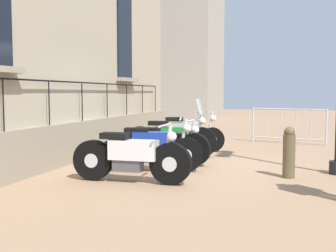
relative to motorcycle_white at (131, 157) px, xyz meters
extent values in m
plane|color=#9E7A5B|center=(0.24, 1.94, -0.42)|extent=(60.00, 60.00, 0.00)
cube|color=tan|center=(-2.33, 1.94, 2.76)|extent=(0.60, 12.76, 6.36)
cube|color=gray|center=(-1.95, 1.94, 0.01)|extent=(0.20, 12.76, 0.87)
cube|color=black|center=(-2.01, 4.75, 2.78)|extent=(0.06, 1.01, 2.57)
cube|color=gray|center=(-1.93, 4.75, 1.45)|extent=(0.24, 1.21, 0.10)
cube|color=black|center=(-1.91, 1.94, 1.30)|extent=(0.03, 10.72, 0.03)
cylinder|color=black|center=(-1.91, -0.74, 0.87)|extent=(0.02, 0.02, 0.85)
cylinder|color=black|center=(-1.91, 0.60, 0.87)|extent=(0.02, 0.02, 0.85)
cylinder|color=black|center=(-1.91, 1.94, 0.87)|extent=(0.02, 0.02, 0.85)
cylinder|color=black|center=(-1.91, 3.28, 0.87)|extent=(0.02, 0.02, 0.85)
cylinder|color=black|center=(-1.91, 4.62, 0.87)|extent=(0.02, 0.02, 0.85)
cylinder|color=black|center=(-1.91, 5.96, 0.87)|extent=(0.02, 0.02, 0.85)
cylinder|color=black|center=(-1.91, 7.30, 0.87)|extent=(0.02, 0.02, 0.85)
cylinder|color=black|center=(0.68, 0.00, -0.08)|extent=(0.69, 0.15, 0.69)
cylinder|color=silver|center=(0.68, 0.00, -0.08)|extent=(0.24, 0.17, 0.24)
cylinder|color=black|center=(-0.70, -0.01, -0.08)|extent=(0.69, 0.15, 0.69)
cylinder|color=silver|center=(-0.70, -0.01, -0.08)|extent=(0.24, 0.17, 0.24)
cube|color=silver|center=(0.04, 0.00, 0.13)|extent=(0.81, 0.30, 0.33)
cube|color=#4C4C51|center=(-0.06, 0.00, -0.11)|extent=(0.49, 0.24, 0.24)
cube|color=black|center=(-0.29, -0.01, 0.36)|extent=(0.46, 0.27, 0.10)
cylinder|color=silver|center=(0.63, 0.00, 0.23)|extent=(0.16, 0.06, 0.63)
cylinder|color=silver|center=(0.58, 0.00, 0.55)|extent=(0.04, 0.65, 0.04)
sphere|color=white|center=(0.70, 0.00, 0.37)|extent=(0.16, 0.16, 0.16)
cylinder|color=silver|center=(-0.21, 0.16, -0.23)|extent=(0.73, 0.09, 0.08)
cylinder|color=black|center=(0.65, 1.18, -0.10)|extent=(0.66, 0.24, 0.65)
cylinder|color=silver|center=(0.65, 1.18, -0.10)|extent=(0.25, 0.17, 0.23)
cylinder|color=black|center=(-0.64, 0.89, -0.10)|extent=(0.66, 0.24, 0.65)
cylinder|color=silver|center=(-0.64, 0.89, -0.10)|extent=(0.25, 0.17, 0.23)
cube|color=#1E389E|center=(0.05, 1.05, 0.14)|extent=(0.84, 0.44, 0.39)
cube|color=#4C4C51|center=(-0.04, 1.02, -0.13)|extent=(0.52, 0.31, 0.23)
cube|color=black|center=(-0.27, 0.97, 0.36)|extent=(0.49, 0.33, 0.10)
cylinder|color=silver|center=(0.60, 1.17, 0.24)|extent=(0.17, 0.09, 0.69)
cylinder|color=silver|center=(0.55, 1.16, 0.59)|extent=(0.16, 0.58, 0.04)
sphere|color=white|center=(0.67, 1.18, 0.41)|extent=(0.16, 0.16, 0.16)
cylinder|color=silver|center=(-0.22, 1.13, -0.24)|extent=(0.72, 0.24, 0.08)
cylinder|color=black|center=(0.67, 1.83, -0.09)|extent=(0.68, 0.19, 0.68)
cylinder|color=silver|center=(0.67, 1.83, -0.09)|extent=(0.25, 0.17, 0.24)
cylinder|color=black|center=(-0.76, 1.94, -0.09)|extent=(0.68, 0.19, 0.68)
cylinder|color=silver|center=(-0.76, 1.94, -0.09)|extent=(0.25, 0.17, 0.24)
cube|color=black|center=(0.00, 1.88, 0.10)|extent=(0.94, 0.34, 0.29)
cube|color=#4C4C51|center=(-0.10, 1.89, -0.12)|extent=(0.57, 0.26, 0.24)
cube|color=black|center=(-0.37, 1.91, 0.29)|extent=(0.53, 0.28, 0.10)
cylinder|color=silver|center=(0.62, 1.84, 0.21)|extent=(0.16, 0.07, 0.59)
cylinder|color=silver|center=(0.57, 1.84, 0.50)|extent=(0.08, 0.60, 0.04)
sphere|color=white|center=(0.69, 1.83, 0.32)|extent=(0.16, 0.16, 0.16)
cylinder|color=silver|center=(-0.26, 2.05, -0.24)|extent=(0.83, 0.14, 0.08)
cylinder|color=black|center=(0.59, 2.95, -0.07)|extent=(0.72, 0.18, 0.71)
cylinder|color=silver|center=(0.59, 2.95, -0.07)|extent=(0.26, 0.15, 0.25)
cylinder|color=black|center=(-0.85, 2.79, -0.07)|extent=(0.72, 0.18, 0.71)
cylinder|color=silver|center=(-0.85, 2.79, -0.07)|extent=(0.26, 0.15, 0.25)
cube|color=#1E842D|center=(-0.08, 2.88, 0.12)|extent=(0.83, 0.35, 0.31)
cube|color=#4C4C51|center=(-0.18, 2.87, -0.10)|extent=(0.51, 0.26, 0.25)
cube|color=black|center=(-0.41, 2.84, 0.36)|extent=(0.48, 0.29, 0.10)
cylinder|color=silver|center=(0.54, 2.94, 0.27)|extent=(0.16, 0.08, 0.68)
cylinder|color=silver|center=(0.49, 2.94, 0.61)|extent=(0.10, 0.58, 0.04)
sphere|color=white|center=(0.61, 2.95, 0.43)|extent=(0.16, 0.16, 0.16)
cylinder|color=silver|center=(-0.35, 2.99, -0.23)|extent=(0.73, 0.16, 0.08)
cube|color=silver|center=(0.55, 2.95, 0.76)|extent=(0.17, 0.49, 0.36)
cylinder|color=black|center=(0.67, 3.98, -0.11)|extent=(0.64, 0.29, 0.62)
cylinder|color=silver|center=(0.67, 3.98, -0.11)|extent=(0.25, 0.20, 0.22)
cylinder|color=black|center=(-0.66, 3.63, -0.11)|extent=(0.64, 0.29, 0.62)
cylinder|color=silver|center=(-0.66, 3.63, -0.11)|extent=(0.25, 0.20, 0.22)
cube|color=#B2B2BC|center=(0.05, 3.82, 0.12)|extent=(0.85, 0.53, 0.39)
cube|color=#4C4C51|center=(-0.05, 3.79, -0.14)|extent=(0.53, 0.38, 0.22)
cube|color=black|center=(-0.27, 3.74, 0.41)|extent=(0.51, 0.40, 0.10)
cylinder|color=silver|center=(0.62, 3.97, 0.25)|extent=(0.17, 0.10, 0.73)
cylinder|color=silver|center=(0.57, 3.95, 0.61)|extent=(0.22, 0.72, 0.04)
sphere|color=white|center=(0.69, 3.98, 0.43)|extent=(0.16, 0.16, 0.16)
cylinder|color=silver|center=(-0.24, 3.94, -0.25)|extent=(0.71, 0.26, 0.08)
cylinder|color=#B7B7BF|center=(1.49, 6.54, 0.10)|extent=(0.05, 0.05, 1.05)
cylinder|color=#B7B7BF|center=(3.56, 6.02, 0.10)|extent=(0.05, 0.05, 1.05)
cylinder|color=#B7B7BF|center=(2.52, 6.28, 0.60)|extent=(2.09, 0.56, 0.04)
cylinder|color=#B7B7BF|center=(2.52, 6.28, -0.27)|extent=(2.09, 0.56, 0.04)
cylinder|color=#B7B7BF|center=(1.90, 6.44, 0.18)|extent=(0.02, 0.02, 0.87)
cylinder|color=#B7B7BF|center=(2.32, 6.33, 0.18)|extent=(0.02, 0.02, 0.87)
cylinder|color=#B7B7BF|center=(2.73, 6.23, 0.18)|extent=(0.02, 0.02, 0.87)
cylinder|color=#B7B7BF|center=(3.15, 6.13, 0.18)|extent=(0.02, 0.02, 0.87)
cylinder|color=brown|center=(2.53, 1.11, -0.04)|extent=(0.21, 0.21, 0.76)
sphere|color=brown|center=(2.53, 1.11, 0.38)|extent=(0.19, 0.19, 0.19)
cube|color=#9E9384|center=(-3.32, 17.59, 3.39)|extent=(3.70, 5.68, 7.62)
camera|label=1|loc=(2.48, -6.45, 1.07)|focal=44.57mm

